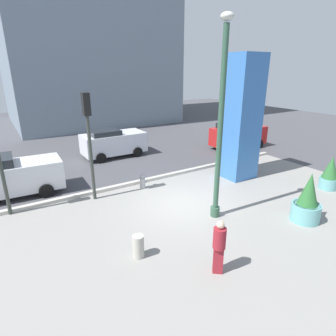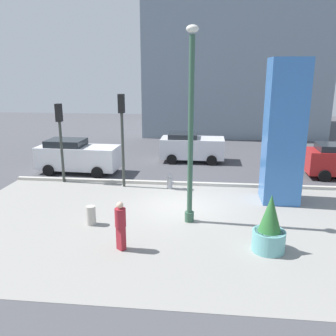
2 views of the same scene
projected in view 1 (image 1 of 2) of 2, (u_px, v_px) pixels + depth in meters
ground_plane at (141, 176)px, 15.37m from camera, size 60.00×60.00×0.00m
plaza_pavement at (214, 225)px, 10.58m from camera, size 18.00×10.00×0.02m
curb_strip at (149, 180)px, 14.64m from camera, size 18.00×0.24×0.16m
lamp_post at (220, 128)px, 10.03m from camera, size 0.44×0.44×7.21m
art_pillar_blue at (240, 119)px, 14.34m from camera, size 1.58×1.58×6.24m
potted_plant_near_right at (330, 174)px, 13.49m from camera, size 0.82×0.82×1.62m
potted_plant_near_left at (307, 202)px, 10.61m from camera, size 1.07×1.07×1.94m
fire_hydrant at (143, 181)px, 13.65m from camera, size 0.36×0.26×0.75m
concrete_bollard at (138, 246)px, 8.67m from camera, size 0.36×0.36×0.75m
traffic_light_far_side at (88, 130)px, 11.64m from camera, size 0.28×0.42×4.63m
car_curb_west at (113, 142)px, 18.49m from camera, size 4.04×2.12×1.83m
car_passing_lane at (238, 135)px, 20.42m from camera, size 4.09×2.07×1.87m
car_intersection at (6, 177)px, 12.56m from camera, size 4.65×2.16×1.92m
pedestrian_by_curb at (219, 245)px, 7.82m from camera, size 0.51×0.51×1.67m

